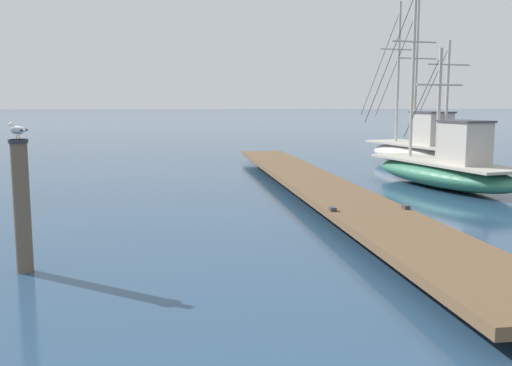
% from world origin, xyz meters
% --- Properties ---
extents(floating_dock, '(2.90, 21.41, 0.53)m').
position_xyz_m(floating_dock, '(4.01, 14.79, 0.36)').
color(floating_dock, brown).
rests_on(floating_dock, ground).
extents(fishing_boat_0, '(3.48, 8.14, 6.69)m').
position_xyz_m(fishing_boat_0, '(8.39, 16.45, 0.61)').
color(fishing_boat_0, '#337556').
rests_on(fishing_boat_0, ground).
extents(fishing_boat_2, '(3.50, 7.85, 6.98)m').
position_xyz_m(fishing_boat_2, '(9.77, 22.28, 0.71)').
color(fishing_boat_2, silver).
rests_on(fishing_boat_2, ground).
extents(mooring_piling, '(0.30, 0.30, 2.13)m').
position_xyz_m(mooring_piling, '(-2.11, 8.21, 1.10)').
color(mooring_piling, brown).
rests_on(mooring_piling, ground).
extents(perched_seagull, '(0.35, 0.26, 0.26)m').
position_xyz_m(perched_seagull, '(-2.10, 8.21, 2.28)').
color(perched_seagull, gold).
rests_on(perched_seagull, mooring_piling).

